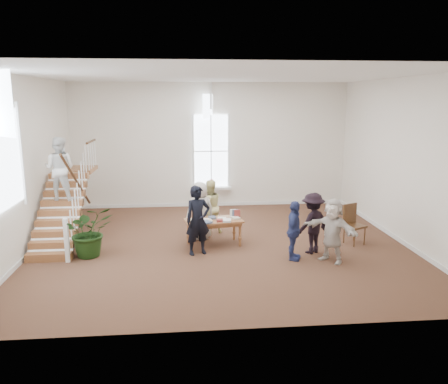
{
  "coord_description": "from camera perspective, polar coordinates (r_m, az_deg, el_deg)",
  "views": [
    {
      "loc": [
        -0.98,
        -11.36,
        3.92
      ],
      "look_at": [
        0.1,
        0.4,
        1.39
      ],
      "focal_mm": 35.0,
      "sensor_mm": 36.0,
      "label": 1
    }
  ],
  "objects": [
    {
      "name": "woman_cluster_c",
      "position": [
        10.95,
        13.96,
        -4.89
      ],
      "size": [
        1.31,
        1.41,
        1.58
      ],
      "primitive_type": "imported",
      "rotation": [
        0.0,
        0.0,
        5.43
      ],
      "color": "silver",
      "rests_on": "ground"
    },
    {
      "name": "library_table",
      "position": [
        11.83,
        -1.39,
        -4.04
      ],
      "size": [
        1.63,
        1.01,
        0.78
      ],
      "rotation": [
        0.0,
        0.0,
        0.17
      ],
      "color": "brown",
      "rests_on": "ground"
    },
    {
      "name": "room_shell",
      "position": [
        16.17,
        -1.66,
        -0.48
      ],
      "size": [
        10.49,
        10.0,
        10.0
      ],
      "color": "silver",
      "rests_on": "ground"
    },
    {
      "name": "police_officer",
      "position": [
        11.12,
        -3.44,
        -3.71
      ],
      "size": [
        0.76,
        0.62,
        1.79
      ],
      "primitive_type": "imported",
      "rotation": [
        0.0,
        0.0,
        0.34
      ],
      "color": "black",
      "rests_on": "ground"
    },
    {
      "name": "elderly_woman",
      "position": [
        12.35,
        -3.16,
        -2.43
      ],
      "size": [
        0.91,
        0.71,
        1.65
      ],
      "primitive_type": "imported",
      "rotation": [
        0.0,
        0.0,
        3.39
      ],
      "color": "beige",
      "rests_on": "ground"
    },
    {
      "name": "woman_cluster_a",
      "position": [
        10.89,
        9.1,
        -5.01
      ],
      "size": [
        0.68,
        0.95,
        1.49
      ],
      "primitive_type": "imported",
      "rotation": [
        0.0,
        0.0,
        1.17
      ],
      "color": "navy",
      "rests_on": "ground"
    },
    {
      "name": "floor_plant",
      "position": [
        11.55,
        -17.2,
        -4.92
      ],
      "size": [
        1.48,
        1.4,
        1.3
      ],
      "primitive_type": "imported",
      "rotation": [
        0.0,
        0.0,
        0.41
      ],
      "color": "black",
      "rests_on": "ground"
    },
    {
      "name": "side_chair",
      "position": [
        12.53,
        16.44,
        -3.7
      ],
      "size": [
        0.63,
        0.63,
        1.09
      ],
      "rotation": [
        0.0,
        0.0,
        0.43
      ],
      "color": "#351B0E",
      "rests_on": "ground"
    },
    {
      "name": "ground",
      "position": [
        12.05,
        -0.32,
        -6.88
      ],
      "size": [
        10.0,
        10.0,
        0.0
      ],
      "primitive_type": "plane",
      "color": "#43271A",
      "rests_on": "ground"
    },
    {
      "name": "staircase",
      "position": [
        12.77,
        -20.43,
        0.96
      ],
      "size": [
        1.1,
        4.1,
        2.92
      ],
      "color": "brown",
      "rests_on": "ground"
    },
    {
      "name": "woman_cluster_b",
      "position": [
        11.45,
        11.48,
        -4.01
      ],
      "size": [
        1.18,
        1.03,
        1.58
      ],
      "primitive_type": "imported",
      "rotation": [
        0.0,
        0.0,
        3.68
      ],
      "color": "black",
      "rests_on": "ground"
    },
    {
      "name": "person_yellow",
      "position": [
        12.85,
        -1.91,
        -1.95
      ],
      "size": [
        0.94,
        0.83,
        1.6
      ],
      "primitive_type": "imported",
      "rotation": [
        0.0,
        0.0,
        3.48
      ],
      "color": "beige",
      "rests_on": "ground"
    }
  ]
}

